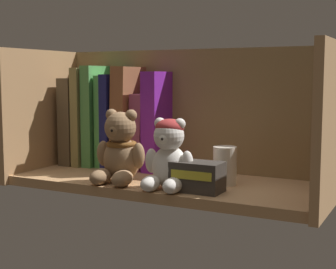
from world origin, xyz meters
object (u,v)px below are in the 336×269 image
(teddy_bear_smaller, at_px, (168,155))
(book_2, at_px, (100,116))
(pillar_candle, at_px, (225,166))
(book_3, at_px, (111,121))
(book_5, at_px, (132,117))
(small_product_box, at_px, (197,177))
(book_6, at_px, (146,131))
(teddy_bear_larger, at_px, (120,151))
(book_0, at_px, (81,121))
(book_1, at_px, (91,116))
(book_4, at_px, (121,121))
(book_7, at_px, (160,121))

(teddy_bear_smaller, bearing_deg, book_2, 148.57)
(pillar_candle, bearing_deg, book_3, 165.99)
(book_3, bearing_deg, book_5, 0.00)
(book_2, relative_size, small_product_box, 2.52)
(book_2, height_order, book_3, book_2)
(book_5, height_order, book_6, book_5)
(book_2, distance_m, pillar_candle, 0.37)
(book_3, distance_m, teddy_bear_larger, 0.21)
(book_0, distance_m, small_product_box, 0.43)
(book_1, xyz_separation_m, pillar_candle, (0.38, -0.08, -0.08))
(book_0, bearing_deg, book_5, -0.00)
(book_1, height_order, book_4, book_1)
(teddy_bear_larger, xyz_separation_m, small_product_box, (0.17, -0.00, -0.04))
(book_6, bearing_deg, book_2, 180.00)
(book_4, height_order, book_6, book_4)
(book_2, bearing_deg, book_4, 0.00)
(book_0, bearing_deg, book_7, -0.00)
(book_2, bearing_deg, book_5, 0.00)
(book_2, bearing_deg, teddy_bear_smaller, -31.43)
(pillar_candle, bearing_deg, book_6, 160.45)
(book_7, distance_m, teddy_bear_larger, 0.17)
(book_5, bearing_deg, book_6, 0.00)
(book_5, bearing_deg, book_2, 180.00)
(book_4, distance_m, pillar_candle, 0.32)
(book_6, xyz_separation_m, teddy_bear_smaller, (0.15, -0.17, -0.02))
(book_4, bearing_deg, book_6, 0.00)
(book_2, distance_m, small_product_box, 0.38)
(book_6, bearing_deg, book_3, 180.00)
(book_2, xyz_separation_m, teddy_bear_larger, (0.16, -0.16, -0.06))
(book_3, height_order, small_product_box, book_3)
(book_6, distance_m, pillar_candle, 0.25)
(book_3, bearing_deg, pillar_candle, -14.01)
(book_0, bearing_deg, teddy_bear_smaller, -26.62)
(book_3, bearing_deg, book_0, 180.00)
(book_2, distance_m, book_6, 0.13)
(small_product_box, bearing_deg, book_1, 155.63)
(book_3, height_order, book_5, book_5)
(book_6, height_order, pillar_candle, book_6)
(book_2, xyz_separation_m, pillar_candle, (0.36, -0.08, -0.08))
(book_5, bearing_deg, teddy_bear_larger, -66.97)
(pillar_candle, relative_size, small_product_box, 0.80)
(book_1, height_order, book_5, book_5)
(book_2, bearing_deg, book_0, 180.00)
(pillar_candle, bearing_deg, book_2, 167.15)
(book_6, bearing_deg, book_4, 180.00)
(book_0, bearing_deg, pillar_candle, -11.04)
(pillar_candle, bearing_deg, book_4, 164.73)
(book_1, bearing_deg, book_3, -0.00)
(book_6, bearing_deg, pillar_candle, -19.55)
(book_3, bearing_deg, book_2, 180.00)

